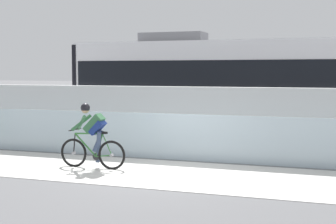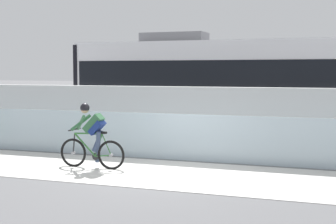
% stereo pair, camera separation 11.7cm
% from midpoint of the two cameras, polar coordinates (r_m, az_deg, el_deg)
% --- Properties ---
extents(ground_plane, '(200.00, 200.00, 0.00)m').
position_cam_midpoint_polar(ground_plane, '(11.93, -1.13, -6.94)').
color(ground_plane, slate).
extents(bike_path_deck, '(32.00, 3.20, 0.01)m').
position_cam_midpoint_polar(bike_path_deck, '(11.93, -1.13, -6.92)').
color(bike_path_deck, silver).
rests_on(bike_path_deck, ground).
extents(glass_parapet, '(32.00, 0.05, 1.25)m').
position_cam_midpoint_polar(glass_parapet, '(13.55, 1.61, -2.87)').
color(glass_parapet, silver).
rests_on(glass_parapet, ground).
extents(concrete_barrier_wall, '(32.00, 0.36, 1.93)m').
position_cam_midpoint_polar(concrete_barrier_wall, '(15.23, 3.68, -0.77)').
color(concrete_barrier_wall, silver).
rests_on(concrete_barrier_wall, ground).
extents(tram_rail_near, '(32.00, 0.08, 0.01)m').
position_cam_midpoint_polar(tram_rail_near, '(17.72, 5.84, -3.14)').
color(tram_rail_near, '#595654').
rests_on(tram_rail_near, ground).
extents(tram_rail_far, '(32.00, 0.08, 0.01)m').
position_cam_midpoint_polar(tram_rail_far, '(19.11, 6.85, -2.58)').
color(tram_rail_far, '#595654').
rests_on(tram_rail_far, ground).
extents(tram, '(11.06, 2.54, 3.81)m').
position_cam_midpoint_polar(tram, '(18.28, 6.25, 3.04)').
color(tram, silver).
rests_on(tram, ground).
extents(cyclist_on_bike, '(1.77, 0.58, 1.61)m').
position_cam_midpoint_polar(cyclist_on_bike, '(12.53, -8.81, -2.81)').
color(cyclist_on_bike, black).
rests_on(cyclist_on_bike, ground).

